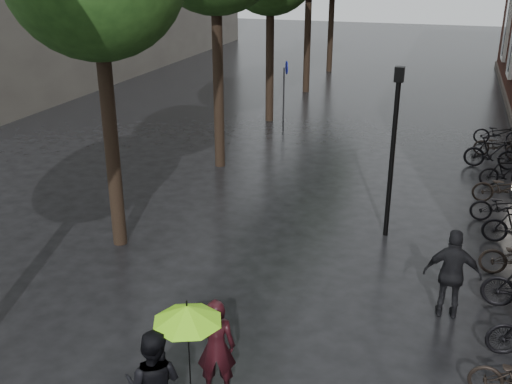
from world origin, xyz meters
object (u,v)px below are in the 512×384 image
at_px(person_burgundy, 216,347).
at_px(parked_bicycles, 508,205).
at_px(pedestrian_walking, 452,274).
at_px(lamp_post, 394,137).

xyz_separation_m(person_burgundy, parked_bicycles, (4.66, 8.27, -0.37)).
bearing_deg(pedestrian_walking, lamp_post, -67.62).
distance_m(person_burgundy, pedestrian_walking, 4.73).
relative_size(pedestrian_walking, lamp_post, 0.43).
relative_size(pedestrian_walking, parked_bicycles, 0.12).
relative_size(person_burgundy, parked_bicycles, 0.11).
bearing_deg(parked_bicycles, lamp_post, -148.63).
relative_size(person_burgundy, pedestrian_walking, 0.93).
distance_m(pedestrian_walking, parked_bicycles, 5.13).
distance_m(parked_bicycles, lamp_post, 3.89).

